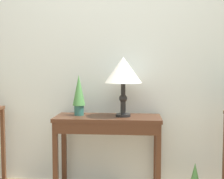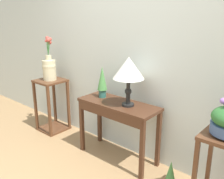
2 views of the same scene
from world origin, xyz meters
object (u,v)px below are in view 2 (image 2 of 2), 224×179
(pedestal_stand_left, at_px, (52,105))
(pedestal_stand_right, at_px, (222,177))
(potted_plant_on_console, at_px, (102,81))
(potted_plant_floor, at_px, (170,175))
(flower_vase_tall_left, at_px, (49,67))
(console_table, at_px, (117,113))
(table_lamp, at_px, (129,69))

(pedestal_stand_left, xyz_separation_m, pedestal_stand_right, (2.57, -0.11, -0.00))
(pedestal_stand_left, relative_size, pedestal_stand_right, 1.01)
(potted_plant_on_console, height_order, potted_plant_floor, potted_plant_on_console)
(flower_vase_tall_left, height_order, pedestal_stand_right, flower_vase_tall_left)
(potted_plant_on_console, height_order, pedestal_stand_left, potted_plant_on_console)
(console_table, distance_m, flower_vase_tall_left, 1.34)
(pedestal_stand_left, bearing_deg, potted_plant_on_console, 4.01)
(pedestal_stand_left, height_order, pedestal_stand_right, pedestal_stand_left)
(pedestal_stand_left, xyz_separation_m, flower_vase_tall_left, (0.00, 0.00, 0.60))
(pedestal_stand_left, relative_size, flower_vase_tall_left, 1.24)
(pedestal_stand_left, xyz_separation_m, potted_plant_floor, (2.09, -0.10, -0.21))
(flower_vase_tall_left, bearing_deg, console_table, 0.65)
(table_lamp, relative_size, potted_plant_on_console, 1.43)
(table_lamp, bearing_deg, console_table, -171.24)
(table_lamp, height_order, flower_vase_tall_left, flower_vase_tall_left)
(console_table, height_order, flower_vase_tall_left, flower_vase_tall_left)
(console_table, xyz_separation_m, potted_plant_on_console, (-0.29, 0.06, 0.33))
(pedestal_stand_left, distance_m, flower_vase_tall_left, 0.60)
(pedestal_stand_right, bearing_deg, pedestal_stand_left, 177.58)
(table_lamp, xyz_separation_m, pedestal_stand_left, (-1.43, -0.04, -0.76))
(potted_plant_on_console, height_order, pedestal_stand_right, potted_plant_on_console)
(pedestal_stand_left, distance_m, potted_plant_floor, 2.10)
(pedestal_stand_left, bearing_deg, console_table, 0.67)
(potted_plant_on_console, relative_size, pedestal_stand_left, 0.49)
(console_table, height_order, table_lamp, table_lamp)
(potted_plant_on_console, relative_size, potted_plant_floor, 1.13)
(table_lamp, distance_m, pedestal_stand_right, 1.38)
(flower_vase_tall_left, bearing_deg, table_lamp, 1.48)
(table_lamp, xyz_separation_m, potted_plant_on_console, (-0.43, 0.03, -0.21))
(pedestal_stand_right, xyz_separation_m, potted_plant_floor, (-0.48, 0.01, -0.21))
(console_table, relative_size, table_lamp, 1.78)
(console_table, bearing_deg, flower_vase_tall_left, -179.35)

